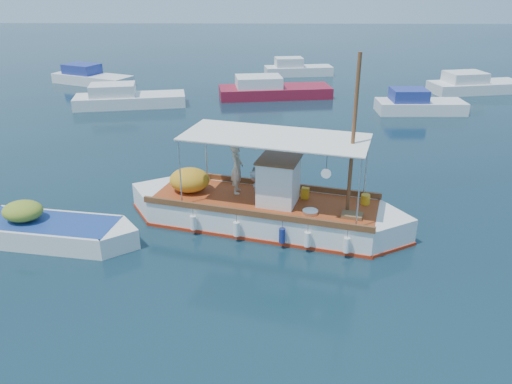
{
  "coord_description": "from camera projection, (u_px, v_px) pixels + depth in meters",
  "views": [
    {
      "loc": [
        -0.35,
        -16.31,
        8.72
      ],
      "look_at": [
        -0.67,
        0.0,
        1.5
      ],
      "focal_mm": 35.0,
      "sensor_mm": 36.0,
      "label": 1
    }
  ],
  "objects": [
    {
      "name": "bg_boat_nw",
      "position": [
        127.0,
        99.0,
        35.08
      ],
      "size": [
        7.91,
        3.77,
        1.8
      ],
      "rotation": [
        0.0,
        0.0,
        0.19
      ],
      "color": "silver",
      "rests_on": "ground"
    },
    {
      "name": "bg_boat_ne",
      "position": [
        418.0,
        105.0,
        33.51
      ],
      "size": [
        5.82,
        2.33,
        1.8
      ],
      "rotation": [
        0.0,
        0.0,
        0.02
      ],
      "color": "silver",
      "rests_on": "ground"
    },
    {
      "name": "bg_boat_e",
      "position": [
        474.0,
        86.0,
        39.21
      ],
      "size": [
        7.62,
        3.98,
        1.8
      ],
      "rotation": [
        0.0,
        0.0,
        0.2
      ],
      "color": "silver",
      "rests_on": "ground"
    },
    {
      "name": "bg_boat_far_w",
      "position": [
        90.0,
        78.0,
        42.11
      ],
      "size": [
        7.32,
        4.99,
        1.8
      ],
      "rotation": [
        0.0,
        0.0,
        -0.43
      ],
      "color": "silver",
      "rests_on": "ground"
    },
    {
      "name": "bg_boat_far_n",
      "position": [
        296.0,
        70.0,
        45.63
      ],
      "size": [
        6.3,
        2.85,
        1.8
      ],
      "rotation": [
        0.0,
        0.0,
        0.14
      ],
      "color": "silver",
      "rests_on": "ground"
    },
    {
      "name": "ground",
      "position": [
        274.0,
        229.0,
        18.44
      ],
      "size": [
        160.0,
        160.0,
        0.0
      ],
      "primitive_type": "plane",
      "color": "black",
      "rests_on": "ground"
    },
    {
      "name": "dinghy",
      "position": [
        47.0,
        232.0,
        17.54
      ],
      "size": [
        6.7,
        2.65,
        1.66
      ],
      "rotation": [
        0.0,
        0.0,
        -0.16
      ],
      "color": "white",
      "rests_on": "ground"
    },
    {
      "name": "fishing_caique",
      "position": [
        262.0,
        210.0,
        18.6
      ],
      "size": [
        10.54,
        5.03,
        6.68
      ],
      "rotation": [
        0.0,
        0.0,
        -0.28
      ],
      "color": "white",
      "rests_on": "ground"
    },
    {
      "name": "bg_boat_n",
      "position": [
        271.0,
        91.0,
        37.63
      ],
      "size": [
        8.66,
        4.01,
        1.8
      ],
      "rotation": [
        0.0,
        0.0,
        0.15
      ],
      "color": "maroon",
      "rests_on": "ground"
    }
  ]
}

